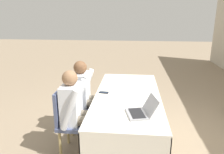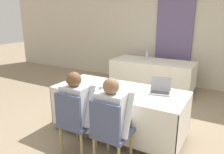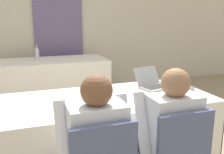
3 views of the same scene
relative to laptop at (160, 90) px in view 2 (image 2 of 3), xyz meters
The scene contains 14 objects.
ground_plane 1.01m from the laptop, 164.53° to the right, with size 24.00×24.00×0.00m, color gray.
wall_back 3.08m from the laptop, 101.40° to the left, with size 12.00×0.06×2.70m.
curtain_panel 3.02m from the laptop, 101.45° to the left, with size 0.96×0.04×2.65m.
conference_table_near 0.66m from the laptop, 164.53° to the right, with size 2.04×0.89×0.76m.
conference_table_far 2.38m from the laptop, 111.97° to the left, with size 2.04×0.89×0.76m.
laptop is the anchor object (origin of this frame).
cell_phone 0.82m from the laptop, 141.65° to the right, with size 0.09×0.14×0.01m.
paper_beside_laptop 0.37m from the laptop, 125.89° to the right, with size 0.24×0.32×0.00m.
paper_centre_table 0.73m from the laptop, 162.85° to the right, with size 0.27×0.33×0.00m.
water_bottle 2.49m from the laptop, 115.50° to the left, with size 0.07×0.07×0.27m.
chair_near_left 1.30m from the laptop, 133.66° to the right, with size 0.44×0.44×0.90m.
chair_near_right 1.02m from the laptop, 109.36° to the right, with size 0.44×0.44×0.90m.
person_checkered_shirt 1.20m from the laptop, 137.07° to the right, with size 0.50×0.52×1.16m.
person_white_shirt 0.89m from the laptop, 111.59° to the right, with size 0.50×0.52×1.16m.
Camera 2 is at (1.49, -2.82, 1.86)m, focal length 35.00 mm.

